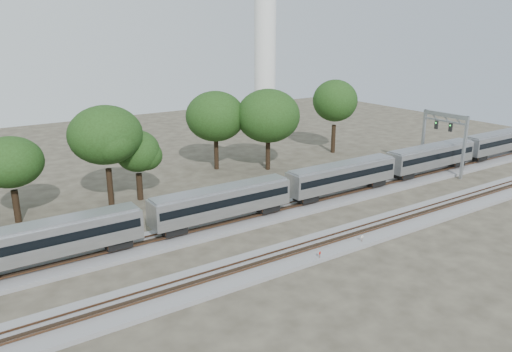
% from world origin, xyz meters
% --- Properties ---
extents(ground, '(160.00, 160.00, 0.00)m').
position_xyz_m(ground, '(0.00, 0.00, 0.00)').
color(ground, '#383328').
rests_on(ground, ground).
extents(track_far, '(160.00, 5.00, 0.73)m').
position_xyz_m(track_far, '(0.00, 6.00, 0.21)').
color(track_far, slate).
rests_on(track_far, ground).
extents(track_near, '(160.00, 5.00, 0.73)m').
position_xyz_m(track_near, '(0.00, -4.00, 0.21)').
color(track_near, slate).
rests_on(track_near, ground).
extents(train, '(101.14, 2.88, 4.24)m').
position_xyz_m(train, '(8.17, 6.00, 3.02)').
color(train, silver).
rests_on(train, ground).
extents(switch_stand_red, '(0.32, 0.14, 1.04)m').
position_xyz_m(switch_stand_red, '(2.60, -6.23, 0.66)').
color(switch_stand_red, '#512D19').
rests_on(switch_stand_red, ground).
extents(switch_stand_white, '(0.34, 0.06, 1.05)m').
position_xyz_m(switch_stand_white, '(8.48, -5.78, 0.67)').
color(switch_stand_white, '#512D19').
rests_on(switch_stand_white, ground).
extents(switch_lever, '(0.58, 0.47, 0.30)m').
position_xyz_m(switch_lever, '(8.11, -5.25, 0.15)').
color(switch_lever, '#512D19').
rests_on(switch_lever, ground).
extents(signal_gantry, '(0.63, 7.41, 9.01)m').
position_xyz_m(signal_gantry, '(36.51, 6.00, 6.57)').
color(signal_gantry, gray).
rests_on(signal_gantry, ground).
extents(tree_2, '(7.00, 7.00, 9.87)m').
position_xyz_m(tree_2, '(-18.79, 19.98, 6.86)').
color(tree_2, black).
rests_on(tree_2, ground).
extents(tree_3, '(8.96, 8.96, 12.64)m').
position_xyz_m(tree_3, '(-8.55, 19.04, 8.80)').
color(tree_3, black).
rests_on(tree_3, ground).
extents(tree_4, '(6.37, 6.37, 8.98)m').
position_xyz_m(tree_4, '(-4.69, 19.58, 6.24)').
color(tree_4, black).
rests_on(tree_4, ground).
extents(tree_5, '(8.23, 8.23, 11.61)m').
position_xyz_m(tree_5, '(10.21, 26.47, 8.08)').
color(tree_5, black).
rests_on(tree_5, ground).
extents(tree_6, '(8.35, 8.35, 11.77)m').
position_xyz_m(tree_6, '(16.55, 21.90, 8.19)').
color(tree_6, black).
rests_on(tree_6, ground).
extents(tree_7, '(9.08, 9.08, 12.80)m').
position_xyz_m(tree_7, '(32.01, 24.36, 8.91)').
color(tree_7, black).
rests_on(tree_7, ground).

